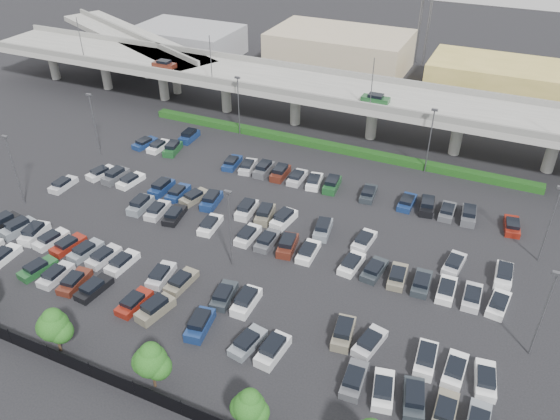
# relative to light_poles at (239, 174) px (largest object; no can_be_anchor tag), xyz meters

# --- Properties ---
(ground) EXTENTS (280.00, 280.00, 0.00)m
(ground) POSITION_rel_light_poles_xyz_m (4.13, -2.00, -6.24)
(ground) COLOR black
(overpass) EXTENTS (150.00, 13.00, 15.80)m
(overpass) POSITION_rel_light_poles_xyz_m (3.95, 29.97, 0.73)
(overpass) COLOR gray
(overpass) RESTS_ON ground
(on_ramp) EXTENTS (50.93, 30.13, 8.80)m
(on_ramp) POSITION_rel_light_poles_xyz_m (-47.98, 41.05, 0.62)
(on_ramp) COLOR gray
(on_ramp) RESTS_ON ground
(hedge) EXTENTS (66.00, 1.60, 1.10)m
(hedge) POSITION_rel_light_poles_xyz_m (4.13, 23.00, -5.69)
(hedge) COLOR #113A11
(hedge) RESTS_ON ground
(fence) EXTENTS (70.00, 0.10, 2.00)m
(fence) POSITION_rel_light_poles_xyz_m (4.07, -30.00, -5.34)
(fence) COLOR black
(fence) RESTS_ON ground
(tree_row) EXTENTS (65.07, 3.66, 5.94)m
(tree_row) POSITION_rel_light_poles_xyz_m (4.83, -28.53, -2.72)
(tree_row) COLOR #332316
(tree_row) RESTS_ON ground
(parked_cars) EXTENTS (63.05, 41.59, 1.67)m
(parked_cars) POSITION_rel_light_poles_xyz_m (3.32, -5.68, -5.62)
(parked_cars) COLOR #4F5055
(parked_cars) RESTS_ON ground
(light_poles) EXTENTS (66.90, 48.38, 10.30)m
(light_poles) POSITION_rel_light_poles_xyz_m (0.00, 0.00, 0.00)
(light_poles) COLOR #4B4B50
(light_poles) RESTS_ON ground
(distant_buildings) EXTENTS (138.00, 24.00, 9.00)m
(distant_buildings) POSITION_rel_light_poles_xyz_m (16.50, 59.81, -2.49)
(distant_buildings) COLOR gray
(distant_buildings) RESTS_ON ground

